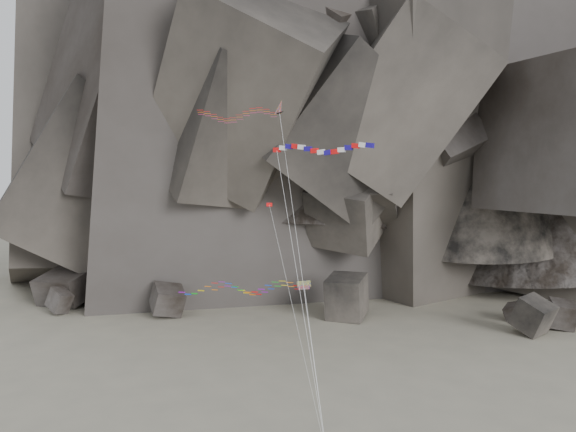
# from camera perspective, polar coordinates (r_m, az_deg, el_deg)

# --- Properties ---
(ground) EXTENTS (260.00, 260.00, 0.00)m
(ground) POSITION_cam_1_polar(r_m,az_deg,el_deg) (55.13, -2.74, -19.70)
(ground) COLOR gray
(ground) RESTS_ON ground
(headland) EXTENTS (110.00, 70.00, 84.00)m
(headland) POSITION_cam_1_polar(r_m,az_deg,el_deg) (121.10, 2.98, 14.06)
(headland) COLOR #534C44
(headland) RESTS_ON ground
(boulder_field) EXTENTS (84.08, 16.63, 7.42)m
(boulder_field) POSITION_cam_1_polar(r_m,az_deg,el_deg) (88.77, -5.25, -8.51)
(boulder_field) COLOR #47423F
(boulder_field) RESTS_ON ground
(delta_kite) EXTENTS (13.99, 15.75, 27.72)m
(delta_kite) POSITION_cam_1_polar(r_m,az_deg,el_deg) (55.48, -5.49, 10.26)
(delta_kite) COLOR red
(delta_kite) RESTS_ON ground
(banner_kite) EXTENTS (9.15, 12.32, 23.38)m
(banner_kite) POSITION_cam_1_polar(r_m,az_deg,el_deg) (49.61, 3.38, 6.67)
(banner_kite) COLOR red
(banner_kite) RESTS_ON ground
(parafoil_kite) EXTENTS (15.07, 10.94, 11.16)m
(parafoil_kite) POSITION_cam_1_polar(r_m,az_deg,el_deg) (52.32, -5.27, -7.24)
(parafoil_kite) COLOR #FBF60D
(parafoil_kite) RESTS_ON ground
(pennant_kite) EXTENTS (6.07, 9.93, 18.09)m
(pennant_kite) POSITION_cam_1_polar(r_m,az_deg,el_deg) (47.94, -0.71, -4.23)
(pennant_kite) COLOR red
(pennant_kite) RESTS_ON ground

